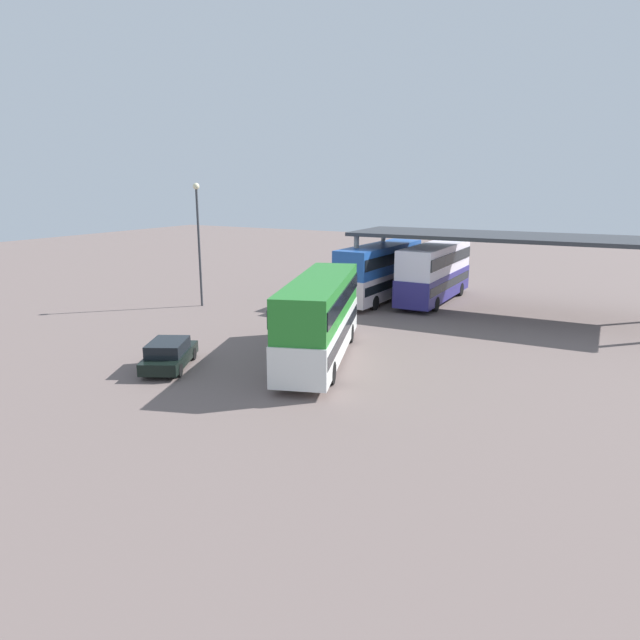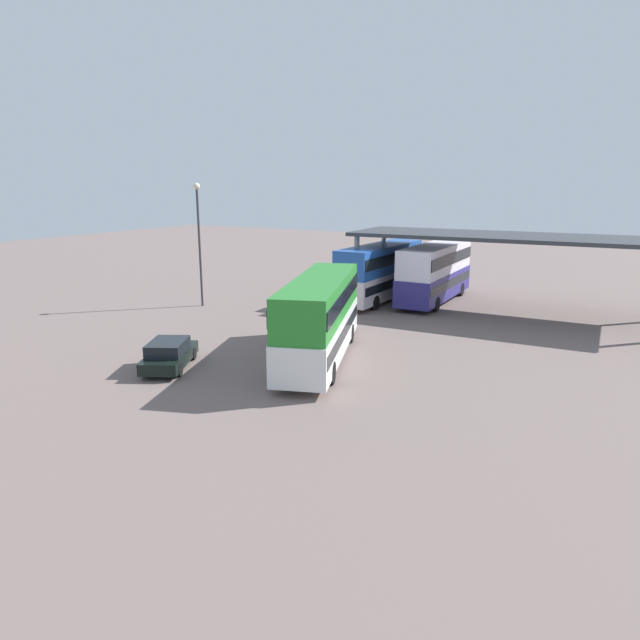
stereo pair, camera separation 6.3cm
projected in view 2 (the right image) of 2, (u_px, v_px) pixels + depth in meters
The scene contains 7 objects.
ground_plane at pixel (312, 373), 25.62m from camera, with size 140.00×140.00×0.00m, color #6F5F5B.
double_decker_main at pixel (320, 315), 27.17m from camera, with size 5.84×11.01×4.05m.
parked_hatchback at pixel (169, 354), 26.24m from camera, with size 3.38×4.37×1.35m.
double_decker_near_canopy at pixel (381, 270), 41.22m from camera, with size 2.77×10.43×4.10m.
double_decker_mid_row at pixel (435, 271), 40.74m from camera, with size 2.62×10.08×4.16m.
depot_canopy at pixel (511, 240), 36.60m from camera, with size 21.02×7.12×5.19m.
lamppost_tall at pixel (199, 231), 38.61m from camera, with size 0.44×0.44×8.49m.
Camera 2 is at (12.22, -21.02, 8.44)m, focal length 31.49 mm.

